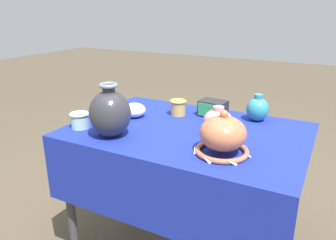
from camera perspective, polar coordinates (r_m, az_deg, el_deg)
display_table at (r=1.60m, az=3.07°, el=-4.40°), size 1.12×0.78×0.72m
vase_tall_bulbous at (r=1.49m, az=-10.07°, el=1.20°), size 0.19×0.19×0.25m
vase_dome_bell at (r=1.32m, az=9.51°, el=-2.83°), size 0.23×0.23×0.19m
mosaic_tile_box at (r=1.79m, az=7.82°, el=2.04°), size 0.15×0.12×0.08m
cup_wide_ochre at (r=1.78m, az=1.78°, el=2.29°), size 0.09×0.09×0.08m
bowl_shallow_ivory at (r=1.76m, az=-5.92°, el=1.73°), size 0.12×0.12×0.07m
cup_wide_celadon at (r=1.65m, az=-15.13°, el=0.05°), size 0.10×0.10×0.08m
jar_round_teal at (r=1.75m, az=15.32°, el=1.88°), size 0.11×0.11×0.14m
jar_round_rose at (r=1.56m, az=8.68°, el=-0.01°), size 0.14×0.14×0.12m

